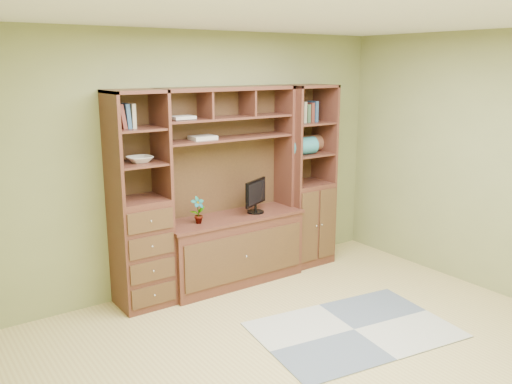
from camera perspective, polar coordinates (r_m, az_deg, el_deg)
room at (r=4.05m, az=8.29°, el=-0.69°), size 4.60×4.10×2.64m
center_hutch at (r=5.57m, az=-2.51°, el=0.39°), size 1.54×0.53×2.05m
left_tower at (r=5.16m, az=-12.16°, el=-0.96°), size 0.50×0.45×2.05m
right_tower at (r=6.20m, az=5.31°, el=1.68°), size 0.55×0.45×2.05m
rug at (r=4.96m, az=10.28°, el=-14.09°), size 1.82×1.34×0.01m
monitor at (r=5.70m, az=-0.05°, el=0.19°), size 0.44×0.34×0.49m
orchid at (r=5.37m, az=-6.12°, el=-1.91°), size 0.14×0.10×0.27m
magazines at (r=5.41m, az=-5.62°, el=5.71°), size 0.25×0.18×0.04m
bowl at (r=5.09m, az=-12.14°, el=3.37°), size 0.23×0.23×0.06m
blanket_teal at (r=6.03m, az=4.85°, el=4.84°), size 0.33×0.19×0.19m
blanket_red at (r=6.30m, az=6.01°, el=5.14°), size 0.33×0.18×0.18m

